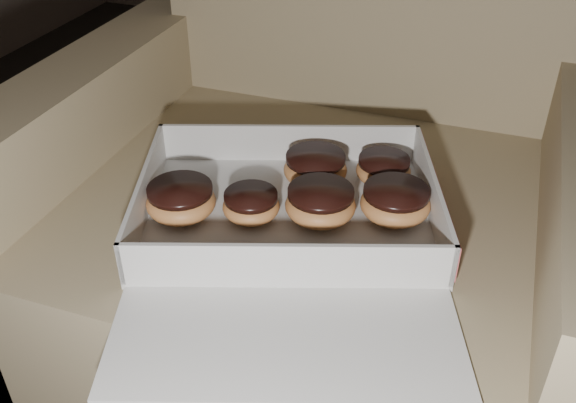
{
  "coord_description": "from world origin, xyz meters",
  "views": [
    {
      "loc": [
        -0.16,
        -0.35,
        0.95
      ],
      "look_at": [
        -0.41,
        0.34,
        0.45
      ],
      "focal_mm": 40.0,
      "sensor_mm": 36.0,
      "label": 1
    }
  ],
  "objects": [
    {
      "name": "crumb_d",
      "position": [
        -0.38,
        0.23,
        0.43
      ],
      "size": [
        0.01,
        0.01,
        0.0
      ],
      "primitive_type": "ellipsoid",
      "color": "black",
      "rests_on": "bakery_box"
    },
    {
      "name": "bakery_box",
      "position": [
        -0.39,
        0.3,
        0.43
      ],
      "size": [
        0.53,
        0.57,
        0.07
      ],
      "rotation": [
        0.0,
        0.0,
        0.33
      ],
      "color": "silver",
      "rests_on": "armchair"
    },
    {
      "name": "crumb_b",
      "position": [
        -0.49,
        0.18,
        0.43
      ],
      "size": [
        0.01,
        0.01,
        0.0
      ],
      "primitive_type": "ellipsoid",
      "color": "black",
      "rests_on": "bakery_box"
    },
    {
      "name": "armchair",
      "position": [
        -0.4,
        0.48,
        0.29
      ],
      "size": [
        0.9,
        0.76,
        0.94
      ],
      "color": "#847754",
      "rests_on": "floor"
    },
    {
      "name": "donut_a",
      "position": [
        -0.45,
        0.31,
        0.45
      ],
      "size": [
        0.08,
        0.08,
        0.04
      ],
      "color": "#CD8747",
      "rests_on": "bakery_box"
    },
    {
      "name": "donut_f",
      "position": [
        -0.26,
        0.38,
        0.45
      ],
      "size": [
        0.1,
        0.1,
        0.05
      ],
      "color": "#CD8747",
      "rests_on": "bakery_box"
    },
    {
      "name": "crumb_a",
      "position": [
        -0.25,
        0.36,
        0.43
      ],
      "size": [
        0.01,
        0.01,
        0.0
      ],
      "primitive_type": "ellipsoid",
      "color": "black",
      "rests_on": "bakery_box"
    },
    {
      "name": "donut_d",
      "position": [
        -0.3,
        0.46,
        0.45
      ],
      "size": [
        0.08,
        0.08,
        0.04
      ],
      "color": "#CD8747",
      "rests_on": "bakery_box"
    },
    {
      "name": "crumb_c",
      "position": [
        -0.28,
        0.36,
        0.43
      ],
      "size": [
        0.01,
        0.01,
        0.0
      ],
      "primitive_type": "ellipsoid",
      "color": "black",
      "rests_on": "bakery_box"
    },
    {
      "name": "donut_e",
      "position": [
        -0.39,
        0.43,
        0.45
      ],
      "size": [
        0.09,
        0.09,
        0.05
      ],
      "color": "#CD8747",
      "rests_on": "bakery_box"
    },
    {
      "name": "donut_b",
      "position": [
        -0.36,
        0.34,
        0.45
      ],
      "size": [
        0.1,
        0.1,
        0.05
      ],
      "color": "#CD8747",
      "rests_on": "bakery_box"
    },
    {
      "name": "donut_c",
      "position": [
        -0.54,
        0.28,
        0.45
      ],
      "size": [
        0.1,
        0.1,
        0.05
      ],
      "color": "#CD8747",
      "rests_on": "bakery_box"
    }
  ]
}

